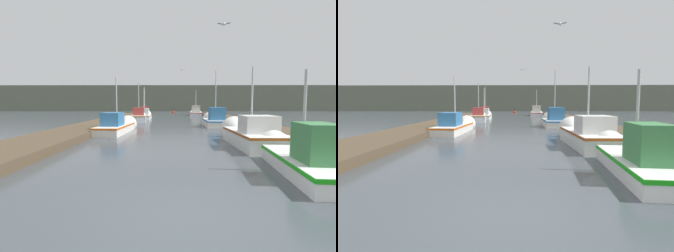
{
  "view_description": "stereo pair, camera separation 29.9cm",
  "coord_description": "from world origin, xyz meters",
  "views": [
    {
      "loc": [
        -0.26,
        -3.99,
        1.92
      ],
      "look_at": [
        -0.4,
        12.83,
        0.42
      ],
      "focal_mm": 28.0,
      "sensor_mm": 36.0,
      "label": 1
    },
    {
      "loc": [
        0.04,
        -3.99,
        1.92
      ],
      "look_at": [
        -0.4,
        12.83,
        0.42
      ],
      "focal_mm": 28.0,
      "sensor_mm": 36.0,
      "label": 2
    }
  ],
  "objects": [
    {
      "name": "seagull_1",
      "position": [
        1.07,
        24.7,
        5.48
      ],
      "size": [
        0.55,
        0.29,
        0.12
      ],
      "rotation": [
        0.0,
        0.0,
        0.04
      ],
      "color": "white"
    },
    {
      "name": "dock_left",
      "position": [
        -5.98,
        16.0,
        0.18
      ],
      "size": [
        2.81,
        40.0,
        0.35
      ],
      "color": "#4C3D2B",
      "rests_on": "ground_plane"
    },
    {
      "name": "fishing_boat_7",
      "position": [
        3.65,
        36.16,
        0.44
      ],
      "size": [
        2.24,
        6.37,
        4.39
      ],
      "rotation": [
        0.0,
        0.0,
        -0.09
      ],
      "color": "silver",
      "rests_on": "ground_plane"
    },
    {
      "name": "mooring_piling_1",
      "position": [
        -4.77,
        32.82,
        0.59
      ],
      "size": [
        0.27,
        0.27,
        1.17
      ],
      "color": "#473523",
      "rests_on": "ground_plane"
    },
    {
      "name": "fishing_boat_1",
      "position": [
        3.42,
        8.24,
        0.45
      ],
      "size": [
        1.79,
        5.65,
        3.99
      ],
      "rotation": [
        0.0,
        0.0,
        0.01
      ],
      "color": "silver",
      "rests_on": "ground_plane"
    },
    {
      "name": "fishing_boat_2",
      "position": [
        -3.68,
        13.17,
        0.4
      ],
      "size": [
        1.82,
        5.95,
        3.98
      ],
      "rotation": [
        0.0,
        0.0,
        -0.07
      ],
      "color": "silver",
      "rests_on": "ground_plane"
    },
    {
      "name": "fishing_boat_5",
      "position": [
        -3.34,
        27.08,
        0.39
      ],
      "size": [
        1.65,
        5.48,
        4.06
      ],
      "rotation": [
        0.0,
        0.0,
        0.02
      ],
      "color": "silver",
      "rests_on": "ground_plane"
    },
    {
      "name": "fishing_boat_4",
      "position": [
        -3.46,
        22.66,
        0.47
      ],
      "size": [
        1.77,
        4.65,
        4.26
      ],
      "rotation": [
        0.0,
        0.0,
        0.08
      ],
      "color": "silver",
      "rests_on": "ground_plane"
    },
    {
      "name": "fishing_boat_0",
      "position": [
        3.48,
        3.58,
        0.38
      ],
      "size": [
        1.82,
        5.27,
        3.23
      ],
      "rotation": [
        0.0,
        0.0,
        -0.1
      ],
      "color": "silver",
      "rests_on": "ground_plane"
    },
    {
      "name": "mooring_piling_0",
      "position": [
        -4.73,
        13.46,
        0.57
      ],
      "size": [
        0.25,
        0.25,
        1.13
      ],
      "color": "#473523",
      "rests_on": "ground_plane"
    },
    {
      "name": "distant_shore_ridge",
      "position": [
        0.0,
        63.22,
        2.92
      ],
      "size": [
        120.0,
        16.0,
        5.83
      ],
      "color": "#565B4C",
      "rests_on": "ground_plane"
    },
    {
      "name": "ground_plane",
      "position": [
        0.0,
        0.0,
        0.0
      ],
      "size": [
        200.0,
        200.0,
        0.0
      ],
      "color": "#3D4449"
    },
    {
      "name": "fishing_boat_3",
      "position": [
        3.45,
        17.78,
        0.45
      ],
      "size": [
        1.87,
        4.81,
        5.08
      ],
      "rotation": [
        0.0,
        0.0,
        -0.02
      ],
      "color": "silver",
      "rests_on": "ground_plane"
    },
    {
      "name": "seagull_lead",
      "position": [
        2.04,
        7.56,
        5.27
      ],
      "size": [
        0.56,
        0.3,
        0.12
      ],
      "rotation": [
        0.0,
        0.0,
        2.99
      ],
      "color": "white"
    },
    {
      "name": "fishing_boat_6",
      "position": [
        -3.82,
        32.41,
        0.43
      ],
      "size": [
        1.95,
        6.0,
        4.47
      ],
      "rotation": [
        0.0,
        0.0,
        0.1
      ],
      "color": "silver",
      "rests_on": "ground_plane"
    },
    {
      "name": "dock_right",
      "position": [
        5.98,
        16.0,
        0.18
      ],
      "size": [
        2.81,
        40.0,
        0.35
      ],
      "color": "#4C3D2B",
      "rests_on": "ground_plane"
    },
    {
      "name": "channel_buoy",
      "position": [
        0.34,
        45.09,
        0.15
      ],
      "size": [
        0.51,
        0.51,
        1.01
      ],
      "color": "red",
      "rests_on": "ground_plane"
    }
  ]
}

